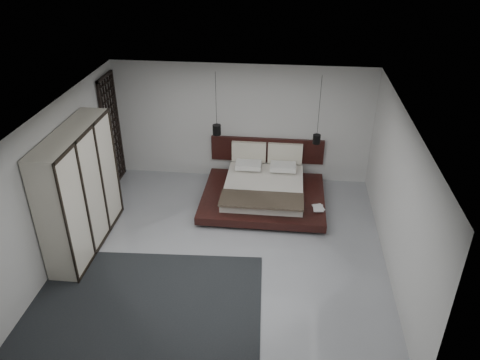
# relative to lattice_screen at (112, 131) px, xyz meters

# --- Properties ---
(floor) EXTENTS (6.00, 6.00, 0.00)m
(floor) POSITION_rel_lattice_screen_xyz_m (2.95, -2.45, -1.30)
(floor) COLOR #96999F
(floor) RESTS_ON ground
(ceiling) EXTENTS (6.00, 6.00, 0.00)m
(ceiling) POSITION_rel_lattice_screen_xyz_m (2.95, -2.45, 1.50)
(ceiling) COLOR white
(ceiling) RESTS_ON wall_back
(wall_back) EXTENTS (6.00, 0.00, 6.00)m
(wall_back) POSITION_rel_lattice_screen_xyz_m (2.95, 0.55, 0.10)
(wall_back) COLOR #BCBCB9
(wall_back) RESTS_ON floor
(wall_front) EXTENTS (6.00, 0.00, 6.00)m
(wall_front) POSITION_rel_lattice_screen_xyz_m (2.95, -5.45, 0.10)
(wall_front) COLOR #BCBCB9
(wall_front) RESTS_ON floor
(wall_left) EXTENTS (0.00, 6.00, 6.00)m
(wall_left) POSITION_rel_lattice_screen_xyz_m (-0.05, -2.45, 0.10)
(wall_left) COLOR #BCBCB9
(wall_left) RESTS_ON floor
(wall_right) EXTENTS (0.00, 6.00, 6.00)m
(wall_right) POSITION_rel_lattice_screen_xyz_m (5.95, -2.45, 0.10)
(wall_right) COLOR #BCBCB9
(wall_right) RESTS_ON floor
(lattice_screen) EXTENTS (0.05, 0.90, 2.60)m
(lattice_screen) POSITION_rel_lattice_screen_xyz_m (0.00, 0.00, 0.00)
(lattice_screen) COLOR black
(lattice_screen) RESTS_ON floor
(bed) EXTENTS (2.67, 2.35, 1.06)m
(bed) POSITION_rel_lattice_screen_xyz_m (3.56, -0.54, -1.02)
(bed) COLOR black
(bed) RESTS_ON floor
(book_lower) EXTENTS (0.28, 0.32, 0.03)m
(book_lower) POSITION_rel_lattice_screen_xyz_m (4.66, -1.18, -1.04)
(book_lower) COLOR #99724C
(book_lower) RESTS_ON bed
(book_upper) EXTENTS (0.22, 0.30, 0.02)m
(book_upper) POSITION_rel_lattice_screen_xyz_m (4.64, -1.21, -1.02)
(book_upper) COLOR #99724C
(book_upper) RESTS_ON book_lower
(pendant_left) EXTENTS (0.18, 0.18, 1.42)m
(pendant_left) POSITION_rel_lattice_screen_xyz_m (2.46, -0.13, 0.20)
(pendant_left) COLOR black
(pendant_left) RESTS_ON ceiling
(pendant_right) EXTENTS (0.17, 0.17, 1.52)m
(pendant_right) POSITION_rel_lattice_screen_xyz_m (4.66, -0.13, 0.09)
(pendant_right) COLOR black
(pendant_right) RESTS_ON ceiling
(wardrobe) EXTENTS (0.57, 2.40, 2.35)m
(wardrobe) POSITION_rel_lattice_screen_xyz_m (0.25, -2.48, -0.12)
(wardrobe) COLOR beige
(wardrobe) RESTS_ON floor
(rug) EXTENTS (4.15, 3.07, 0.02)m
(rug) POSITION_rel_lattice_screen_xyz_m (1.75, -4.15, -1.29)
(rug) COLOR black
(rug) RESTS_ON floor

